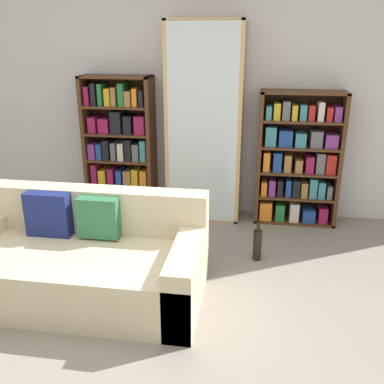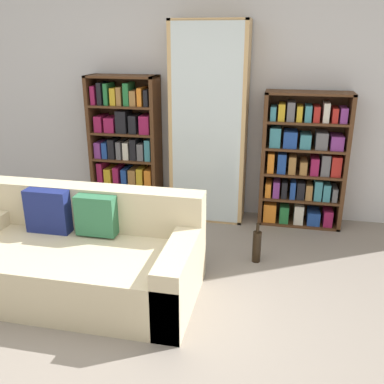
{
  "view_description": "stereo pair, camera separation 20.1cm",
  "coord_description": "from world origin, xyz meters",
  "views": [
    {
      "loc": [
        0.73,
        -2.08,
        1.92
      ],
      "look_at": [
        0.18,
        1.51,
        0.59
      ],
      "focal_mm": 40.0,
      "sensor_mm": 36.0,
      "label": 1
    },
    {
      "loc": [
        0.93,
        -2.04,
        1.92
      ],
      "look_at": [
        0.18,
        1.51,
        0.59
      ],
      "focal_mm": 40.0,
      "sensor_mm": 36.0,
      "label": 2
    }
  ],
  "objects": [
    {
      "name": "ground_plane",
      "position": [
        0.0,
        0.0,
        0.0
      ],
      "size": [
        16.0,
        16.0,
        0.0
      ],
      "primitive_type": "plane",
      "color": "gray"
    },
    {
      "name": "wall_back",
      "position": [
        0.0,
        2.6,
        1.35
      ],
      "size": [
        6.41,
        0.06,
        2.7
      ],
      "color": "silver",
      "rests_on": "ground"
    },
    {
      "name": "couch",
      "position": [
        -0.56,
        0.7,
        0.27
      ],
      "size": [
        1.87,
        0.94,
        0.76
      ],
      "color": "beige",
      "rests_on": "ground"
    },
    {
      "name": "bookshelf_left",
      "position": [
        -0.77,
        2.39,
        0.74
      ],
      "size": [
        0.77,
        0.32,
        1.53
      ],
      "color": "#4C2D19",
      "rests_on": "ground"
    },
    {
      "name": "display_cabinet",
      "position": [
        0.18,
        2.38,
        1.04
      ],
      "size": [
        0.79,
        0.36,
        2.08
      ],
      "color": "tan",
      "rests_on": "ground"
    },
    {
      "name": "bookshelf_right",
      "position": [
        1.17,
        2.39,
        0.67
      ],
      "size": [
        0.86,
        0.32,
        1.41
      ],
      "color": "#4C2D19",
      "rests_on": "ground"
    },
    {
      "name": "wine_bottle",
      "position": [
        0.78,
        1.43,
        0.15
      ],
      "size": [
        0.08,
        0.08,
        0.37
      ],
      "color": "black",
      "rests_on": "ground"
    }
  ]
}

